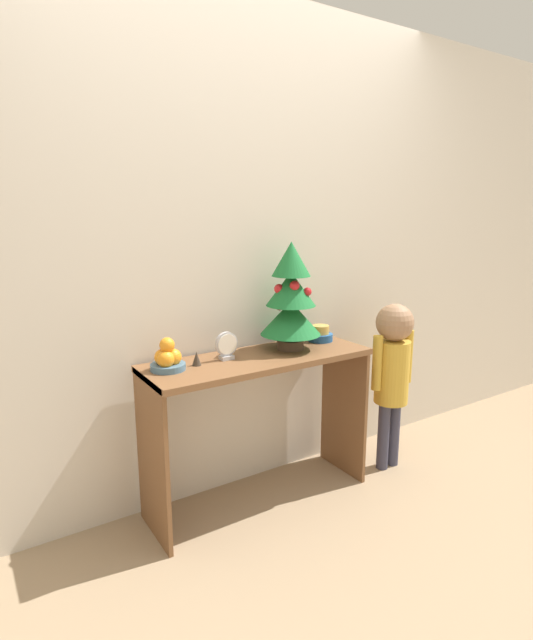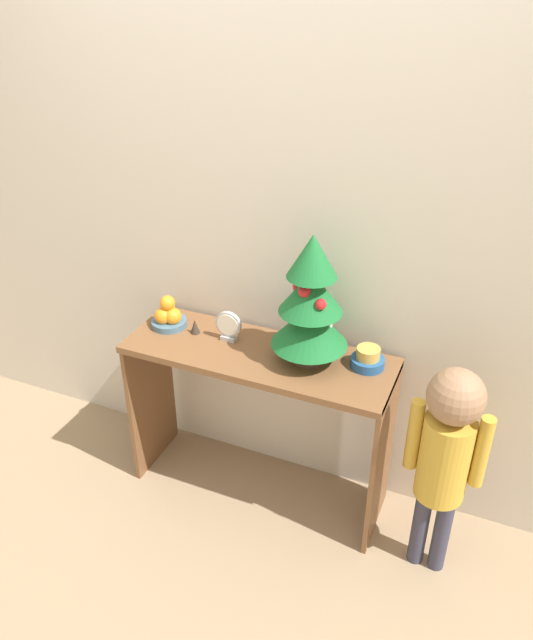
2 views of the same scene
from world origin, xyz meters
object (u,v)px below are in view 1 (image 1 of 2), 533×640
(mini_tree, at_px, (291,298))
(singing_bowl, at_px, (320,334))
(figurine, at_px, (197,358))
(desk_clock, at_px, (227,346))
(child_figure, at_px, (393,363))
(fruit_bowl, at_px, (167,359))

(mini_tree, relative_size, singing_bowl, 4.04)
(singing_bowl, height_order, figurine, singing_bowl)
(desk_clock, height_order, child_figure, child_figure)
(singing_bowl, xyz_separation_m, figurine, (-0.76, -0.04, -0.00))
(mini_tree, bearing_deg, figurine, 179.63)
(singing_bowl, distance_m, child_figure, 0.45)
(mini_tree, bearing_deg, desk_clock, 178.49)
(desk_clock, distance_m, figurine, 0.16)
(fruit_bowl, height_order, child_figure, child_figure)
(figurine, bearing_deg, desk_clock, 2.22)
(fruit_bowl, xyz_separation_m, child_figure, (1.27, -0.16, -0.19))
(fruit_bowl, relative_size, desk_clock, 1.16)
(fruit_bowl, height_order, singing_bowl, fruit_bowl)
(figurine, bearing_deg, mini_tree, -0.37)
(singing_bowl, xyz_separation_m, desk_clock, (-0.60, -0.04, 0.03))
(fruit_bowl, relative_size, figurine, 2.40)
(fruit_bowl, relative_size, child_figure, 0.16)
(fruit_bowl, height_order, figurine, fruit_bowl)
(mini_tree, xyz_separation_m, figurine, (-0.53, 0.00, -0.23))
(singing_bowl, bearing_deg, desk_clock, -176.54)
(desk_clock, xyz_separation_m, figurine, (-0.16, -0.01, -0.03))
(singing_bowl, xyz_separation_m, child_figure, (0.37, -0.20, -0.18))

